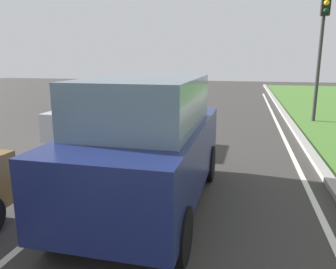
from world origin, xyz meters
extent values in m
plane|color=#383533|center=(0.00, 14.00, 0.00)|extent=(60.00, 60.00, 0.00)
cube|color=silver|center=(-0.70, 14.00, 0.00)|extent=(0.12, 32.00, 0.01)
cube|color=silver|center=(3.60, 14.00, 0.00)|extent=(0.12, 32.00, 0.01)
cube|color=#9E9B93|center=(4.10, 14.00, 0.06)|extent=(0.24, 48.00, 0.12)
cube|color=navy|center=(0.68, 9.30, 0.93)|extent=(1.94, 4.52, 1.10)
cube|color=slate|center=(0.67, 9.15, 1.88)|extent=(1.72, 2.72, 0.80)
cylinder|color=black|center=(-0.18, 10.84, 0.38)|extent=(0.23, 0.76, 0.76)
cylinder|color=black|center=(1.56, 10.82, 0.38)|extent=(0.23, 0.76, 0.76)
cylinder|color=black|center=(-0.21, 7.78, 0.38)|extent=(0.23, 0.76, 0.76)
cylinder|color=black|center=(1.54, 7.76, 0.38)|extent=(0.23, 0.76, 0.76)
cube|color=#B7BABF|center=(-2.35, 13.68, 0.70)|extent=(1.74, 3.74, 0.80)
cube|color=slate|center=(-2.36, 13.43, 1.44)|extent=(1.53, 1.94, 0.68)
cylinder|color=black|center=(-3.07, 14.96, 0.30)|extent=(0.24, 0.61, 0.60)
cylinder|color=black|center=(-1.56, 14.91, 0.30)|extent=(0.24, 0.61, 0.60)
cylinder|color=black|center=(-3.14, 12.44, 0.30)|extent=(0.24, 0.61, 0.60)
cylinder|color=black|center=(-1.63, 12.40, 0.30)|extent=(0.24, 0.61, 0.60)
cylinder|color=#2D2D2D|center=(5.08, 18.51, 2.68)|extent=(0.14, 0.14, 5.35)
cube|color=black|center=(5.08, 18.31, 4.63)|extent=(0.32, 0.24, 0.90)
sphere|color=#F2AD19|center=(5.08, 18.18, 4.63)|extent=(0.20, 0.20, 0.20)
sphere|color=black|center=(5.08, 18.18, 4.35)|extent=(0.20, 0.20, 0.20)
camera|label=1|loc=(2.25, 4.02, 2.58)|focal=35.24mm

